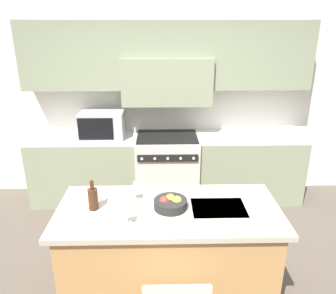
{
  "coord_description": "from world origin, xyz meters",
  "views": [
    {
      "loc": [
        -0.09,
        -2.24,
        2.33
      ],
      "look_at": [
        -0.01,
        0.86,
        1.18
      ],
      "focal_mm": 35.0,
      "sensor_mm": 36.0,
      "label": 1
    }
  ],
  "objects_px": {
    "microwave": "(102,124)",
    "wine_bottle": "(93,198)",
    "fruit_bowl": "(171,203)",
    "wine_glass_far": "(135,186)",
    "wine_glass_near": "(127,209)",
    "range_stove": "(167,168)"
  },
  "relations": [
    {
      "from": "range_stove",
      "to": "wine_bottle",
      "type": "height_order",
      "value": "wine_bottle"
    },
    {
      "from": "microwave",
      "to": "fruit_bowl",
      "type": "height_order",
      "value": "microwave"
    },
    {
      "from": "range_stove",
      "to": "fruit_bowl",
      "type": "bearing_deg",
      "value": -90.31
    },
    {
      "from": "microwave",
      "to": "wine_bottle",
      "type": "height_order",
      "value": "microwave"
    },
    {
      "from": "wine_glass_far",
      "to": "fruit_bowl",
      "type": "xyz_separation_m",
      "value": [
        0.3,
        -0.14,
        -0.08
      ]
    },
    {
      "from": "wine_glass_far",
      "to": "fruit_bowl",
      "type": "bearing_deg",
      "value": -25.26
    },
    {
      "from": "range_stove",
      "to": "microwave",
      "type": "height_order",
      "value": "microwave"
    },
    {
      "from": "microwave",
      "to": "wine_glass_near",
      "type": "height_order",
      "value": "microwave"
    },
    {
      "from": "wine_bottle",
      "to": "wine_glass_far",
      "type": "xyz_separation_m",
      "value": [
        0.33,
        0.15,
        0.03
      ]
    },
    {
      "from": "microwave",
      "to": "wine_bottle",
      "type": "bearing_deg",
      "value": -83.07
    },
    {
      "from": "wine_glass_near",
      "to": "wine_glass_far",
      "type": "xyz_separation_m",
      "value": [
        0.03,
        0.36,
        0.0
      ]
    },
    {
      "from": "microwave",
      "to": "fruit_bowl",
      "type": "xyz_separation_m",
      "value": [
        0.85,
        -1.84,
        -0.13
      ]
    },
    {
      "from": "range_stove",
      "to": "fruit_bowl",
      "type": "xyz_separation_m",
      "value": [
        -0.01,
        -1.82,
        0.5
      ]
    },
    {
      "from": "range_stove",
      "to": "wine_glass_far",
      "type": "relative_size",
      "value": 5.01
    },
    {
      "from": "wine_bottle",
      "to": "wine_glass_far",
      "type": "distance_m",
      "value": 0.36
    },
    {
      "from": "fruit_bowl",
      "to": "range_stove",
      "type": "bearing_deg",
      "value": 89.69
    },
    {
      "from": "range_stove",
      "to": "wine_bottle",
      "type": "xyz_separation_m",
      "value": [
        -0.64,
        -1.82,
        0.55
      ]
    },
    {
      "from": "microwave",
      "to": "wine_glass_far",
      "type": "height_order",
      "value": "microwave"
    },
    {
      "from": "wine_bottle",
      "to": "range_stove",
      "type": "bearing_deg",
      "value": 70.75
    },
    {
      "from": "wine_glass_near",
      "to": "wine_glass_far",
      "type": "height_order",
      "value": "same"
    },
    {
      "from": "wine_bottle",
      "to": "wine_glass_near",
      "type": "height_order",
      "value": "wine_bottle"
    },
    {
      "from": "wine_glass_near",
      "to": "fruit_bowl",
      "type": "relative_size",
      "value": 0.68
    }
  ]
}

